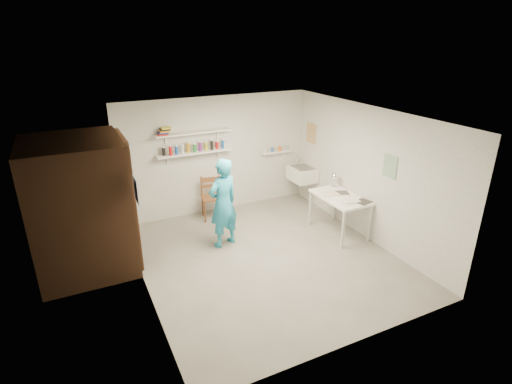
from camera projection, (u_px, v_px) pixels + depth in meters
name	position (u px, v px, depth m)	size (l,w,h in m)	color
floor	(266.00, 258.00, 6.76)	(4.00, 4.50, 0.02)	slate
ceiling	(268.00, 115.00, 5.86)	(4.00, 4.50, 0.02)	silver
wall_back	(216.00, 155.00, 8.20)	(4.00, 0.02, 2.40)	silver
wall_front	(361.00, 259.00, 4.43)	(4.00, 0.02, 2.40)	silver
wall_left	(138.00, 215.00, 5.50)	(0.02, 4.50, 2.40)	silver
wall_right	(367.00, 173.00, 7.13)	(0.02, 4.50, 2.40)	silver
doorway_recess	(128.00, 201.00, 6.46)	(0.02, 0.90, 2.00)	black
corridor_box	(80.00, 206.00, 6.15)	(1.40, 1.50, 2.10)	brown
door_lintel	(121.00, 138.00, 6.07)	(0.06, 1.05, 0.10)	brown
door_jamb_near	(135.00, 213.00, 6.05)	(0.06, 0.10, 2.00)	brown
door_jamb_far	(124.00, 191.00, 6.88)	(0.06, 0.10, 2.00)	brown
shelf_lower	(195.00, 153.00, 7.83)	(1.50, 0.22, 0.03)	white
shelf_upper	(193.00, 133.00, 7.68)	(1.50, 0.22, 0.03)	white
ledge_shelf	(276.00, 152.00, 8.70)	(0.70, 0.14, 0.03)	white
poster_left	(136.00, 190.00, 5.42)	(0.01, 0.28, 0.36)	#334C7F
poster_right_a	(311.00, 133.00, 8.49)	(0.01, 0.34, 0.42)	#995933
poster_right_b	(390.00, 166.00, 6.55)	(0.01, 0.30, 0.38)	#3F724C
belfast_sink	(302.00, 174.00, 8.63)	(0.48, 0.60, 0.30)	white
man	(223.00, 203.00, 6.88)	(0.59, 0.38, 1.61)	#2697BE
wall_clock	(222.00, 184.00, 6.98)	(0.29, 0.29, 0.04)	beige
wooden_chair	(212.00, 197.00, 8.04)	(0.42, 0.40, 0.91)	brown
work_table	(339.00, 215.00, 7.47)	(0.67, 1.12, 0.74)	white
desk_lamp	(335.00, 176.00, 7.70)	(0.14, 0.14, 0.14)	white
spray_cans	(194.00, 148.00, 7.80)	(1.34, 0.06, 0.17)	black
book_stack	(164.00, 131.00, 7.42)	(0.26, 0.14, 0.14)	red
ledge_pots	(276.00, 149.00, 8.68)	(0.48, 0.07, 0.09)	silver
papers	(340.00, 196.00, 7.33)	(0.30, 0.22, 0.02)	silver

